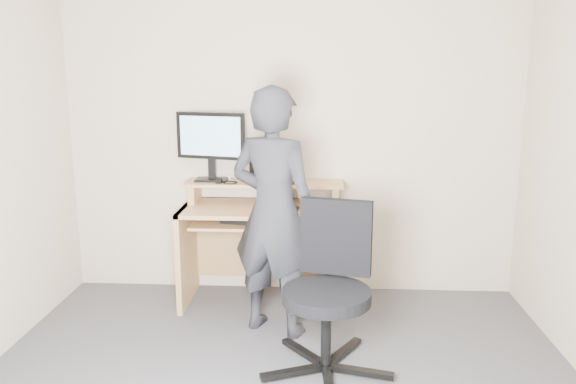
# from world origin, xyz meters

# --- Properties ---
(back_wall) EXTENTS (3.50, 0.02, 2.50)m
(back_wall) POSITION_xyz_m (0.00, 1.75, 1.25)
(back_wall) COLOR beige
(back_wall) RESTS_ON ground
(desk) EXTENTS (1.20, 0.60, 0.91)m
(desk) POSITION_xyz_m (-0.20, 1.53, 0.55)
(desk) COLOR tan
(desk) RESTS_ON ground
(monitor) EXTENTS (0.54, 0.18, 0.52)m
(monitor) POSITION_xyz_m (-0.61, 1.61, 1.22)
(monitor) COLOR black
(monitor) RESTS_ON desk
(external_drive) EXTENTS (0.10, 0.14, 0.20)m
(external_drive) POSITION_xyz_m (-0.26, 1.63, 1.01)
(external_drive) COLOR black
(external_drive) RESTS_ON desk
(travel_mug) EXTENTS (0.09, 0.09, 0.19)m
(travel_mug) POSITION_xyz_m (0.01, 1.58, 1.01)
(travel_mug) COLOR silver
(travel_mug) RESTS_ON desk
(smartphone) EXTENTS (0.07, 0.13, 0.01)m
(smartphone) POSITION_xyz_m (0.05, 1.56, 0.92)
(smartphone) COLOR black
(smartphone) RESTS_ON desk
(charger) EXTENTS (0.05, 0.05, 0.03)m
(charger) POSITION_xyz_m (-0.53, 1.51, 0.93)
(charger) COLOR black
(charger) RESTS_ON desk
(headphones) EXTENTS (0.18, 0.18, 0.06)m
(headphones) POSITION_xyz_m (-0.41, 1.69, 0.92)
(headphones) COLOR silver
(headphones) RESTS_ON desk
(keyboard) EXTENTS (0.49, 0.26, 0.03)m
(keyboard) POSITION_xyz_m (-0.26, 1.36, 0.67)
(keyboard) COLOR black
(keyboard) RESTS_ON desk
(mouse) EXTENTS (0.11, 0.09, 0.04)m
(mouse) POSITION_xyz_m (0.03, 1.35, 0.77)
(mouse) COLOR black
(mouse) RESTS_ON desk
(office_chair) EXTENTS (0.77, 0.75, 0.97)m
(office_chair) POSITION_xyz_m (0.29, 0.50, 0.53)
(office_chair) COLOR black
(office_chair) RESTS_ON ground
(person) EXTENTS (0.71, 0.60, 1.65)m
(person) POSITION_xyz_m (-0.08, 0.98, 0.83)
(person) COLOR black
(person) RESTS_ON ground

